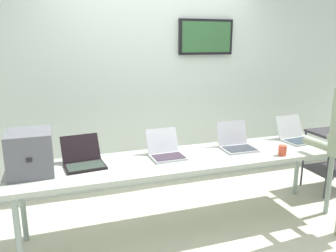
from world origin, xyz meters
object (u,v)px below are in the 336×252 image
equipment_box (30,153)px  laptop_station_2 (236,143)px  workbench (188,161)px  laptop_station_0 (83,159)px  laptop_station_1 (166,151)px  storage_cart (333,151)px  coffee_mug (282,150)px  laptop_station_3 (296,135)px

equipment_box → laptop_station_2: (1.95, 0.04, -0.12)m
equipment_box → workbench: bearing=-1.8°
laptop_station_0 → laptop_station_1: (0.77, -0.01, 0.00)m
laptop_station_1 → storage_cart: 2.23m
coffee_mug → equipment_box: bearing=172.6°
equipment_box → laptop_station_2: size_ratio=1.12×
laptop_station_0 → coffee_mug: bearing=-10.7°
laptop_station_1 → equipment_box: bearing=-178.0°
equipment_box → coffee_mug: bearing=-7.4°
laptop_station_1 → laptop_station_3: size_ratio=0.91×
laptop_station_2 → coffee_mug: bearing=-47.6°
workbench → laptop_station_1: (-0.19, 0.09, 0.10)m
laptop_station_1 → laptop_station_2: bearing=0.1°
equipment_box → laptop_station_0: 0.44m
laptop_station_3 → workbench: bearing=-174.8°
equipment_box → laptop_station_1: (1.19, 0.04, -0.12)m
laptop_station_2 → laptop_station_0: bearing=179.6°
laptop_station_3 → storage_cart: laptop_station_3 is taller
workbench → laptop_station_0: laptop_station_0 is taller
storage_cart → workbench: bearing=-173.3°
equipment_box → laptop_station_3: bearing=1.6°
workbench → laptop_station_3: 1.35m
storage_cart → laptop_station_2: bearing=-174.2°
laptop_station_0 → laptop_station_2: 1.53m
equipment_box → laptop_station_3: (2.72, 0.08, -0.12)m
laptop_station_1 → workbench: bearing=-24.0°
workbench → equipment_box: 1.40m
equipment_box → laptop_station_0: bearing=7.3°
laptop_station_0 → storage_cart: 2.99m
equipment_box → storage_cart: bearing=3.2°
workbench → laptop_station_0: (-0.96, 0.10, 0.10)m
laptop_station_1 → laptop_station_2: 0.76m
equipment_box → storage_cart: 3.43m
coffee_mug → storage_cart: (1.14, 0.49, -0.28)m
equipment_box → laptop_station_1: size_ratio=1.10×
laptop_station_2 → laptop_station_3: laptop_station_2 is taller
workbench → laptop_station_3: (1.34, 0.12, 0.10)m
workbench → storage_cart: 2.04m
coffee_mug → laptop_station_1: bearing=162.6°
equipment_box → storage_cart: (3.40, 0.19, -0.41)m
workbench → storage_cart: size_ratio=4.33×
laptop_station_0 → coffee_mug: laptop_station_0 is taller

